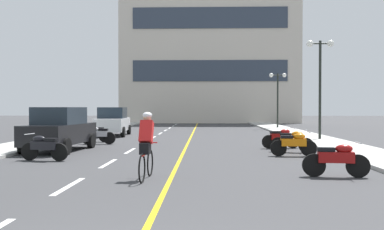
% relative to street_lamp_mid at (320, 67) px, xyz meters
% --- Properties ---
extents(ground_plane, '(140.00, 140.00, 0.00)m').
position_rel_street_lamp_mid_xyz_m(ground_plane, '(-7.30, 1.44, -3.98)').
color(ground_plane, '#38383A').
extents(curb_left, '(2.40, 72.00, 0.12)m').
position_rel_street_lamp_mid_xyz_m(curb_left, '(-14.50, 4.44, -3.92)').
color(curb_left, '#A8A8A3').
rests_on(curb_left, ground).
extents(curb_right, '(2.40, 72.00, 0.12)m').
position_rel_street_lamp_mid_xyz_m(curb_right, '(-0.10, 4.44, -3.92)').
color(curb_right, '#A8A8A3').
rests_on(curb_right, ground).
extents(lane_dash_1, '(0.14, 2.20, 0.01)m').
position_rel_street_lamp_mid_xyz_m(lane_dash_1, '(-9.30, -13.56, -3.98)').
color(lane_dash_1, silver).
rests_on(lane_dash_1, ground).
extents(lane_dash_2, '(0.14, 2.20, 0.01)m').
position_rel_street_lamp_mid_xyz_m(lane_dash_2, '(-9.30, -9.56, -3.98)').
color(lane_dash_2, silver).
rests_on(lane_dash_2, ground).
extents(lane_dash_3, '(0.14, 2.20, 0.01)m').
position_rel_street_lamp_mid_xyz_m(lane_dash_3, '(-9.30, -5.56, -3.98)').
color(lane_dash_3, silver).
rests_on(lane_dash_3, ground).
extents(lane_dash_4, '(0.14, 2.20, 0.01)m').
position_rel_street_lamp_mid_xyz_m(lane_dash_4, '(-9.30, -1.56, -3.98)').
color(lane_dash_4, silver).
rests_on(lane_dash_4, ground).
extents(lane_dash_5, '(0.14, 2.20, 0.01)m').
position_rel_street_lamp_mid_xyz_m(lane_dash_5, '(-9.30, 2.44, -3.98)').
color(lane_dash_5, silver).
rests_on(lane_dash_5, ground).
extents(lane_dash_6, '(0.14, 2.20, 0.01)m').
position_rel_street_lamp_mid_xyz_m(lane_dash_6, '(-9.30, 6.44, -3.98)').
color(lane_dash_6, silver).
rests_on(lane_dash_6, ground).
extents(lane_dash_7, '(0.14, 2.20, 0.01)m').
position_rel_street_lamp_mid_xyz_m(lane_dash_7, '(-9.30, 10.44, -3.98)').
color(lane_dash_7, silver).
rests_on(lane_dash_7, ground).
extents(lane_dash_8, '(0.14, 2.20, 0.01)m').
position_rel_street_lamp_mid_xyz_m(lane_dash_8, '(-9.30, 14.44, -3.98)').
color(lane_dash_8, silver).
rests_on(lane_dash_8, ground).
extents(lane_dash_9, '(0.14, 2.20, 0.01)m').
position_rel_street_lamp_mid_xyz_m(lane_dash_9, '(-9.30, 18.44, -3.98)').
color(lane_dash_9, silver).
rests_on(lane_dash_9, ground).
extents(lane_dash_10, '(0.14, 2.20, 0.01)m').
position_rel_street_lamp_mid_xyz_m(lane_dash_10, '(-9.30, 22.44, -3.98)').
color(lane_dash_10, silver).
rests_on(lane_dash_10, ground).
extents(lane_dash_11, '(0.14, 2.20, 0.01)m').
position_rel_street_lamp_mid_xyz_m(lane_dash_11, '(-9.30, 26.44, -3.98)').
color(lane_dash_11, silver).
rests_on(lane_dash_11, ground).
extents(centre_line_yellow, '(0.12, 66.00, 0.01)m').
position_rel_street_lamp_mid_xyz_m(centre_line_yellow, '(-7.05, 4.44, -3.98)').
color(centre_line_yellow, gold).
rests_on(centre_line_yellow, ground).
extents(office_building, '(20.86, 7.67, 19.95)m').
position_rel_street_lamp_mid_xyz_m(office_building, '(-5.66, 29.21, 5.99)').
color(office_building, beige).
rests_on(office_building, ground).
extents(street_lamp_mid, '(1.46, 0.36, 5.31)m').
position_rel_street_lamp_mid_xyz_m(street_lamp_mid, '(0.00, 0.00, 0.00)').
color(street_lamp_mid, black).
rests_on(street_lamp_mid, curb_right).
extents(street_lamp_far, '(1.46, 0.36, 4.61)m').
position_rel_street_lamp_mid_xyz_m(street_lamp_far, '(-0.03, 13.31, -0.44)').
color(street_lamp_far, black).
rests_on(street_lamp_far, curb_right).
extents(parked_car_near, '(2.18, 4.32, 1.82)m').
position_rel_street_lamp_mid_xyz_m(parked_car_near, '(-12.22, -5.67, -3.07)').
color(parked_car_near, black).
rests_on(parked_car_near, ground).
extents(parked_car_mid, '(2.08, 4.28, 1.82)m').
position_rel_street_lamp_mid_xyz_m(parked_car_mid, '(-12.10, 3.97, -3.07)').
color(parked_car_mid, black).
rests_on(parked_car_mid, ground).
extents(motorcycle_2, '(1.70, 0.60, 0.92)m').
position_rel_street_lamp_mid_xyz_m(motorcycle_2, '(-2.79, -12.10, -3.51)').
color(motorcycle_2, black).
rests_on(motorcycle_2, ground).
extents(motorcycle_3, '(1.69, 0.60, 0.92)m').
position_rel_street_lamp_mid_xyz_m(motorcycle_3, '(-11.64, -8.93, -3.51)').
color(motorcycle_3, black).
rests_on(motorcycle_3, ground).
extents(motorcycle_4, '(1.70, 0.60, 0.92)m').
position_rel_street_lamp_mid_xyz_m(motorcycle_4, '(-2.90, -7.35, -3.51)').
color(motorcycle_4, black).
rests_on(motorcycle_4, ground).
extents(motorcycle_5, '(1.65, 0.75, 0.92)m').
position_rel_street_lamp_mid_xyz_m(motorcycle_5, '(-2.67, -5.94, -3.51)').
color(motorcycle_5, black).
rests_on(motorcycle_5, ground).
extents(motorcycle_6, '(1.69, 0.60, 0.92)m').
position_rel_street_lamp_mid_xyz_m(motorcycle_6, '(-2.83, -4.30, -3.51)').
color(motorcycle_6, black).
rests_on(motorcycle_6, ground).
extents(motorcycle_7, '(1.70, 0.60, 0.92)m').
position_rel_street_lamp_mid_xyz_m(motorcycle_7, '(-11.45, -2.38, -3.51)').
color(motorcycle_7, black).
rests_on(motorcycle_7, ground).
extents(motorcycle_8, '(1.67, 0.70, 0.92)m').
position_rel_street_lamp_mid_xyz_m(motorcycle_8, '(-12.00, -0.91, -3.51)').
color(motorcycle_8, black).
rests_on(motorcycle_8, ground).
extents(cyclist_rider, '(0.42, 1.77, 1.71)m').
position_rel_street_lamp_mid_xyz_m(cyclist_rider, '(-7.66, -12.55, -3.10)').
color(cyclist_rider, black).
rests_on(cyclist_rider, ground).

